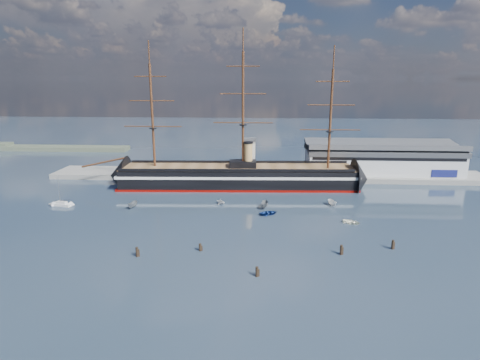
{
  "coord_description": "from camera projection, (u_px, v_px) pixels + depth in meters",
  "views": [
    {
      "loc": [
        8.47,
        -88.83,
        40.36
      ],
      "look_at": [
        1.06,
        35.0,
        9.0
      ],
      "focal_mm": 30.0,
      "sensor_mm": 36.0,
      "label": 1
    }
  ],
  "objects": [
    {
      "name": "motorboat_a",
      "position": [
        133.0,
        208.0,
        129.26
      ],
      "size": [
        6.17,
        2.97,
        2.37
      ],
      "primitive_type": "imported",
      "rotation": [
        0.0,
        0.0,
        -0.14
      ],
      "color": "slate",
      "rests_on": "ground"
    },
    {
      "name": "sailboat",
      "position": [
        62.0,
        204.0,
        131.0
      ],
      "size": [
        6.9,
        3.56,
        10.59
      ],
      "rotation": [
        0.0,
        0.0,
        -0.26
      ],
      "color": "silver",
      "rests_on": "ground"
    },
    {
      "name": "warship",
      "position": [
        233.0,
        176.0,
        153.6
      ],
      "size": [
        113.24,
        20.36,
        53.94
      ],
      "rotation": [
        0.0,
        0.0,
        0.05
      ],
      "color": "black",
      "rests_on": "ground"
    },
    {
      "name": "motorboat_e",
      "position": [
        351.0,
        223.0,
        115.18
      ],
      "size": [
        2.69,
        3.34,
        1.47
      ],
      "primitive_type": "imported",
      "rotation": [
        0.0,
        0.0,
        1.03
      ],
      "color": "white",
      "rests_on": "ground"
    },
    {
      "name": "quay_tower",
      "position": [
        250.0,
        156.0,
        164.43
      ],
      "size": [
        5.0,
        5.0,
        15.0
      ],
      "color": "silver",
      "rests_on": "ground"
    },
    {
      "name": "motorboat_b",
      "position": [
        269.0,
        215.0,
        122.7
      ],
      "size": [
        2.7,
        3.76,
        1.63
      ],
      "primitive_type": "imported",
      "rotation": [
        0.0,
        0.0,
        1.99
      ],
      "color": "navy",
      "rests_on": "ground"
    },
    {
      "name": "motorboat_c",
      "position": [
        265.0,
        208.0,
        128.93
      ],
      "size": [
        6.67,
        3.09,
        2.57
      ],
      "primitive_type": "imported",
      "rotation": [
        0.0,
        0.0,
        -0.12
      ],
      "color": "slate",
      "rests_on": "ground"
    },
    {
      "name": "quay",
      "position": [
        267.0,
        177.0,
        169.32
      ],
      "size": [
        180.0,
        18.0,
        2.0
      ],
      "primitive_type": "cube",
      "color": "slate",
      "rests_on": "ground"
    },
    {
      "name": "motorboat_f",
      "position": [
        332.0,
        206.0,
        131.26
      ],
      "size": [
        6.12,
        3.51,
        2.31
      ],
      "primitive_type": "imported",
      "rotation": [
        0.0,
        0.0,
        0.26
      ],
      "color": "white",
      "rests_on": "ground"
    },
    {
      "name": "ground",
      "position": [
        238.0,
        202.0,
        135.06
      ],
      "size": [
        600.0,
        600.0,
        0.0
      ],
      "primitive_type": "plane",
      "color": "#1E2F42",
      "rests_on": "ground"
    },
    {
      "name": "motorboat_d",
      "position": [
        221.0,
        204.0,
        133.04
      ],
      "size": [
        5.1,
        5.81,
        2.0
      ],
      "primitive_type": "imported",
      "rotation": [
        0.0,
        0.0,
        0.95
      ],
      "color": "silver",
      "rests_on": "ground"
    },
    {
      "name": "piling_near_left",
      "position": [
        137.0,
        257.0,
        93.73
      ],
      "size": [
        0.64,
        0.64,
        3.06
      ],
      "primitive_type": "cylinder",
      "color": "black",
      "rests_on": "ground"
    },
    {
      "name": "piling_far_right",
      "position": [
        392.0,
        249.0,
        97.82
      ],
      "size": [
        0.64,
        0.64,
        3.07
      ],
      "primitive_type": "cylinder",
      "color": "black",
      "rests_on": "ground"
    },
    {
      "name": "piling_near_right",
      "position": [
        341.0,
        255.0,
        94.78
      ],
      "size": [
        0.64,
        0.64,
        3.13
      ],
      "primitive_type": "cylinder",
      "color": "black",
      "rests_on": "ground"
    },
    {
      "name": "piling_near_mid",
      "position": [
        257.0,
        276.0,
        84.29
      ],
      "size": [
        0.64,
        0.64,
        2.9
      ],
      "primitive_type": "cylinder",
      "color": "black",
      "rests_on": "ground"
    },
    {
      "name": "warehouse",
      "position": [
        381.0,
        158.0,
        168.45
      ],
      "size": [
        63.0,
        21.0,
        11.6
      ],
      "color": "#B7BABC",
      "rests_on": "ground"
    },
    {
      "name": "shoreline",
      "position": [
        12.0,
        147.0,
        234.71
      ],
      "size": [
        120.0,
        10.0,
        4.0
      ],
      "color": "#3F4C38",
      "rests_on": "ground"
    },
    {
      "name": "piling_extra",
      "position": [
        200.0,
        251.0,
        96.88
      ],
      "size": [
        0.64,
        0.64,
        2.57
      ],
      "primitive_type": "cylinder",
      "color": "black",
      "rests_on": "ground"
    }
  ]
}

